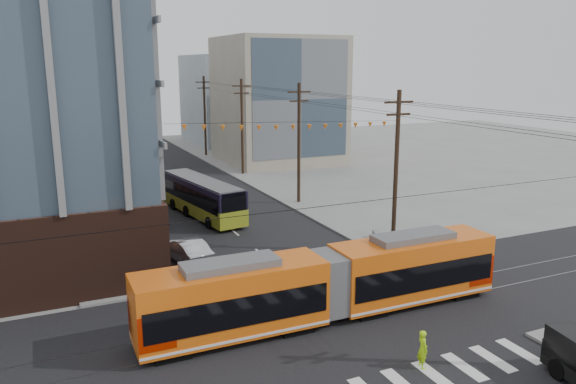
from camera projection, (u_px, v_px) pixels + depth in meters
name	position (u px, v px, depth m)	size (l,w,h in m)	color
ground	(378.00, 347.00, 25.62)	(160.00, 160.00, 0.00)	slate
bg_bldg_ne_near	(278.00, 100.00, 72.87)	(14.00, 14.00, 16.00)	gray
bg_bldg_nw_far	(23.00, 82.00, 81.50)	(16.00, 18.00, 20.00)	gray
bg_bldg_ne_far	(240.00, 99.00, 91.62)	(16.00, 16.00, 14.00)	#8C99A5
utility_pole_far	(205.00, 117.00, 77.47)	(0.30, 0.30, 11.00)	black
streetcar	(328.00, 284.00, 28.12)	(19.22, 2.70, 3.70)	#DE5A0F
city_bus	(202.00, 197.00, 47.39)	(2.50, 11.53, 3.27)	black
parked_car_silver	(187.00, 250.00, 36.52)	(1.67, 4.78, 1.58)	#B6B9BF
parked_car_white	(153.00, 230.00, 41.47)	(1.79, 4.40, 1.28)	silver
parked_car_grey	(151.00, 222.00, 43.17)	(2.40, 5.20, 1.45)	#565864
pedestrian	(423.00, 349.00, 23.74)	(0.62, 0.41, 1.70)	#ACEC12
jersey_barrier	(380.00, 241.00, 39.72)	(0.82, 3.63, 0.73)	slate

